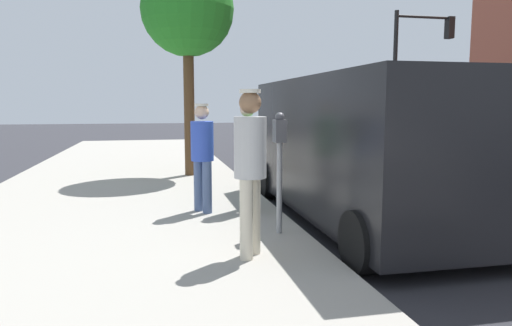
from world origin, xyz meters
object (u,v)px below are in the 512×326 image
Objects in this scene: pedestrian_in_green at (247,148)px; street_tree at (188,11)px; parking_meter_near at (280,152)px; parked_van at (362,146)px; pedestrian_in_blue at (202,151)px; traffic_light_corner at (416,58)px; pedestrian_in_gray at (250,162)px.

pedestrian_in_green is 4.78m from street_tree.
parked_van is (-1.50, -0.87, -0.03)m from parking_meter_near.
parked_van is at bearing -149.75° from parking_meter_near.
pedestrian_in_blue is at bearing -12.40° from parked_van.
traffic_light_corner is 1.09× the size of street_tree.
pedestrian_in_blue is at bearing 88.50° from street_tree.
parked_van is at bearing 116.97° from street_tree.
parking_meter_near is 0.93× the size of pedestrian_in_blue.
traffic_light_corner is at bearing -127.05° from pedestrian_in_gray.
parking_meter_near is 0.29× the size of parked_van.
pedestrian_in_gray is 0.34× the size of traffic_light_corner.
traffic_light_corner is 10.40m from street_tree.
pedestrian_in_green is at bearing -15.98° from parked_van.
pedestrian_in_blue is 0.34× the size of street_tree.
pedestrian_in_blue is 13.14m from traffic_light_corner.
pedestrian_in_green reaches higher than pedestrian_in_blue.
pedestrian_in_blue is at bearing -82.86° from pedestrian_in_gray.
pedestrian_in_green is 1.03× the size of pedestrian_in_blue.
pedestrian_in_green is at bearing 98.44° from street_tree.
parking_meter_near is at bearing -123.11° from pedestrian_in_gray.
pedestrian_in_blue is 0.31× the size of parked_van.
pedestrian_in_blue is (0.82, -1.38, -0.10)m from parking_meter_near.
parking_meter_near is at bearing 120.65° from pedestrian_in_blue.
pedestrian_in_green is 0.32× the size of parked_van.
parking_meter_near is 0.86× the size of pedestrian_in_gray.
parked_van reaches higher than pedestrian_in_blue.
pedestrian_in_blue reaches higher than parking_meter_near.
street_tree is (2.22, -4.36, 2.67)m from parked_van.
parking_meter_near is 5.91m from street_tree.
parking_meter_near is 0.91× the size of pedestrian_in_green.
street_tree is (-0.10, -3.85, 2.75)m from pedestrian_in_blue.
street_tree is (0.72, -5.24, 2.64)m from parking_meter_near.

